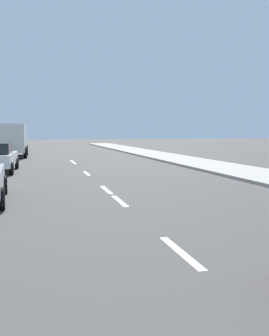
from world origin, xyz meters
The scene contains 9 objects.
ground_plane centered at (0.00, 20.00, 0.00)m, with size 160.00×160.00×0.00m, color #423F3D.
sidewalk_strip centered at (8.00, 22.00, 0.07)m, with size 3.60×80.00×0.14m, color #9E998E.
lane_stripe_2 centered at (0.00, 6.91, 0.00)m, with size 0.16×1.80×0.01m, color white.
lane_stripe_3 centered at (0.00, 11.74, 0.00)m, with size 0.16×1.80×0.01m, color white.
lane_stripe_4 centered at (0.00, 13.93, 0.00)m, with size 0.16×1.80×0.01m, color white.
lane_stripe_5 centered at (0.00, 19.23, 0.00)m, with size 0.16×1.80×0.01m, color white.
lane_stripe_6 centered at (0.00, 25.59, 0.00)m, with size 0.16×1.80×0.01m, color white.
lane_stripe_7 centered at (0.00, 27.16, 0.00)m, with size 0.16×1.80×0.01m, color white.
delivery_truck centered at (-4.62, 32.83, 1.50)m, with size 2.70×6.25×2.80m.
Camera 1 is at (-2.45, 1.27, 2.18)m, focal length 37.09 mm.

